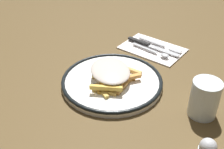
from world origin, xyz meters
The scene contains 8 objects.
ground_plane centered at (0.00, 0.00, 0.00)m, with size 2.60×2.60×0.00m, color brown.
plate centered at (0.00, 0.00, 0.01)m, with size 0.30×0.30×0.02m.
fries_heap centered at (0.00, 0.00, 0.04)m, with size 0.18×0.18×0.04m.
napkin centered at (-0.26, -0.02, 0.00)m, with size 0.15×0.22×0.01m, color white.
fork centered at (-0.29, -0.01, 0.01)m, with size 0.02×0.18×0.01m.
knife centered at (-0.26, -0.04, 0.01)m, with size 0.02×0.21×0.01m.
spoon centered at (-0.23, 0.01, 0.01)m, with size 0.02×0.15×0.01m.
water_glass centered at (-0.05, 0.26, 0.05)m, with size 0.07×0.07×0.10m, color silver.
Camera 1 is at (0.54, 0.44, 0.51)m, focal length 45.90 mm.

